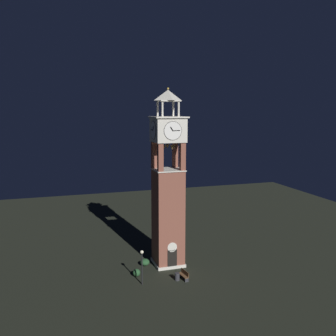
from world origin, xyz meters
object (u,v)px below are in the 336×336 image
Objects in this scene: park_bench at (184,275)px; trash_bin at (177,277)px; lamp_post at (142,261)px; clock_tower at (168,193)px.

trash_bin is at bearing -178.70° from park_bench.
lamp_post is at bearing 178.11° from park_bench.
clock_tower is at bearing 94.81° from park_bench.
park_bench is at bearing 1.30° from trash_bin.
trash_bin is at bearing -2.54° from lamp_post.
clock_tower is 8.27m from lamp_post.
clock_tower is at bearing 45.68° from lamp_post.
lamp_post is at bearing -134.32° from clock_tower.
park_bench is 2.06× the size of trash_bin.
clock_tower reaches higher than trash_bin.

